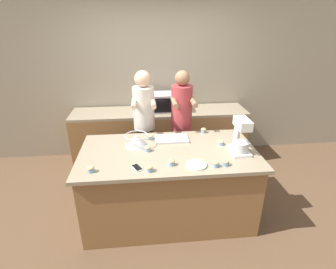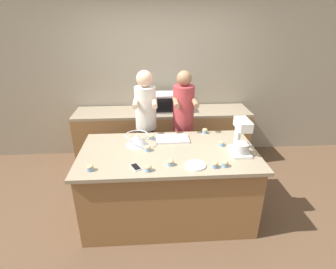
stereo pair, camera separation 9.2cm
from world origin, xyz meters
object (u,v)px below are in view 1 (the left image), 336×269
microwave_oven (164,102)px  cupcake_1 (216,164)px  cupcake_6 (204,130)px  mixing_bowl (136,140)px  cupcake_7 (148,148)px  cupcake_8 (91,169)px  person_right (181,125)px  small_plate (196,165)px  stand_mixer (240,138)px  cupcake_0 (171,162)px  person_left (144,126)px  cupcake_4 (226,162)px  baking_tray (172,139)px  cupcake_3 (151,137)px  cupcake_5 (150,168)px  cupcake_2 (221,142)px  cell_phone (137,168)px

microwave_oven → cupcake_1: 1.81m
cupcake_1 → cupcake_6: 0.85m
mixing_bowl → cupcake_7: (0.13, -0.16, -0.04)m
cupcake_8 → person_right: bearing=46.6°
mixing_bowl → microwave_oven: (0.43, 1.20, 0.08)m
small_plate → stand_mixer: bearing=24.6°
small_plate → cupcake_0: size_ratio=3.05×
person_left → stand_mixer: person_left is taller
cupcake_7 → cupcake_8: 0.68m
microwave_oven → stand_mixer: bearing=-64.5°
cupcake_4 → baking_tray: bearing=126.1°
stand_mixer → baking_tray: (-0.71, 0.39, -0.16)m
cupcake_0 → cupcake_8: 0.79m
person_right → mixing_bowl: size_ratio=5.97×
person_right → small_plate: size_ratio=7.79×
baking_tray → cupcake_6: size_ratio=5.87×
baking_tray → cupcake_3: 0.26m
cupcake_5 → cupcake_7: size_ratio=1.00×
microwave_oven → cupcake_4: (0.48, -1.75, -0.11)m
cupcake_2 → cupcake_7: bearing=-175.3°
baking_tray → microwave_oven: microwave_oven is taller
cupcake_1 → cupcake_3: bearing=131.1°
cupcake_6 → cupcake_7: bearing=-148.9°
cupcake_4 → cupcake_1: bearing=-172.7°
baking_tray → cupcake_4: bearing=-53.9°
person_right → mixing_bowl: (-0.62, -0.57, 0.08)m
stand_mixer → cupcake_5: 1.06m
cupcake_2 → cupcake_6: 0.40m
cupcake_0 → cupcake_6: bearing=56.6°
person_right → cupcake_7: 0.88m
cupcake_8 → cupcake_5: bearing=-4.5°
cupcake_7 → cupcake_6: bearing=31.1°
cupcake_0 → cell_phone: bearing=-175.8°
baking_tray → cupcake_6: 0.48m
stand_mixer → cupcake_3: 1.07m
small_plate → cupcake_6: bearing=72.5°
stand_mixer → cupcake_4: 0.38m
baking_tray → cupcake_7: bearing=-138.3°
microwave_oven → cupcake_1: (0.37, -1.77, -0.11)m
cupcake_0 → cupcake_8: (-0.79, -0.05, 0.00)m
small_plate → microwave_oven: bearing=95.9°
microwave_oven → cell_phone: 1.77m
microwave_oven → cupcake_5: 1.82m
stand_mixer → small_plate: bearing=-155.4°
cupcake_0 → cupcake_1: 0.45m
cupcake_2 → cupcake_6: size_ratio=1.00×
cupcake_2 → cupcake_4: same height
cupcake_2 → cupcake_6: (-0.12, 0.38, 0.00)m
stand_mixer → cupcake_8: bearing=-170.8°
microwave_oven → cupcake_8: bearing=-116.5°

